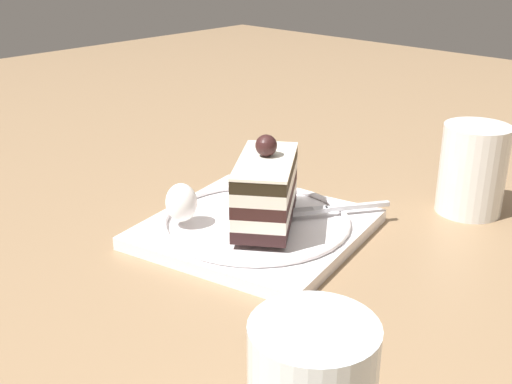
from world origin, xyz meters
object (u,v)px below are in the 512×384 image
object	(u,v)px
whipped_cream_dollop	(181,202)
drink_glass_far	(472,175)
cake_slice	(266,189)
dessert_plate	(256,226)
fork	(335,208)

from	to	relation	value
whipped_cream_dollop	drink_glass_far	bearing A→B (deg)	-124.40
cake_slice	whipped_cream_dollop	size ratio (longest dim) A/B	3.15
dessert_plate	fork	size ratio (longest dim) A/B	2.46
whipped_cream_dollop	fork	world-z (taller)	whipped_cream_dollop
whipped_cream_dollop	fork	xyz separation A→B (m)	(-0.10, -0.13, -0.02)
cake_slice	fork	world-z (taller)	cake_slice
cake_slice	drink_glass_far	bearing A→B (deg)	-119.95
whipped_cream_dollop	drink_glass_far	xyz separation A→B (m)	(-0.19, -0.28, 0.00)
fork	drink_glass_far	world-z (taller)	drink_glass_far
fork	drink_glass_far	size ratio (longest dim) A/B	0.99
whipped_cream_dollop	fork	size ratio (longest dim) A/B	0.40
dessert_plate	whipped_cream_dollop	world-z (taller)	whipped_cream_dollop
dessert_plate	fork	world-z (taller)	fork
dessert_plate	cake_slice	distance (m)	0.05
dessert_plate	cake_slice	bearing A→B (deg)	-174.52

